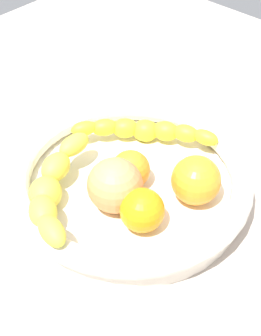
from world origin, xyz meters
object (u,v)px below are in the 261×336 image
object	(u,v)px
banana_draped_right	(52,189)
orange_mid_right	(196,180)
orange_front	(142,210)
peach_blush	(115,185)
orange_mid_left	(131,169)
banana_draped_left	(145,131)
fruit_bowl	(130,182)

from	to	relation	value
banana_draped_right	orange_mid_right	distance (cm)	18.86
orange_front	peach_blush	distance (cm)	5.10
orange_front	orange_mid_right	xyz separation A→B (cm)	(1.95, 8.47, 0.46)
banana_draped_right	orange_mid_left	distance (cm)	11.13
banana_draped_right	peach_blush	bearing A→B (deg)	42.93
banana_draped_left	peach_blush	bearing A→B (deg)	-65.17
fruit_bowl	banana_draped_right	size ratio (longest dim) A/B	1.98
banana_draped_right	orange_mid_left	world-z (taller)	same
orange_mid_left	fruit_bowl	bearing A→B (deg)	-113.85
orange_mid_left	orange_mid_right	xyz separation A→B (cm)	(8.15, 3.66, 0.63)
banana_draped_right	orange_mid_right	world-z (taller)	orange_mid_right
orange_front	orange_mid_left	world-z (taller)	orange_front
fruit_bowl	orange_front	xyz separation A→B (cm)	(6.26, -4.67, 2.48)
banana_draped_left	peach_blush	world-z (taller)	peach_blush
orange_mid_left	banana_draped_right	bearing A→B (deg)	-115.58
fruit_bowl	peach_blush	xyz separation A→B (cm)	(1.23, -4.34, 3.28)
orange_front	peach_blush	size ratio (longest dim) A/B	0.78
banana_draped_left	peach_blush	distance (cm)	13.91
banana_draped_right	orange_mid_right	xyz separation A→B (cm)	(12.95, 13.70, 0.25)
banana_draped_left	orange_front	distance (cm)	16.85
banana_draped_left	orange_mid_right	size ratio (longest dim) A/B	2.81
orange_mid_left	orange_mid_right	world-z (taller)	orange_mid_right
banana_draped_left	peach_blush	size ratio (longest dim) A/B	2.55
banana_draped_right	banana_draped_left	bearing A→B (deg)	89.46
orange_front	banana_draped_right	bearing A→B (deg)	-154.58
orange_front	orange_mid_left	size ratio (longest dim) A/B	1.06
banana_draped_right	orange_mid_left	size ratio (longest dim) A/B	3.15
banana_draped_right	orange_mid_left	xyz separation A→B (cm)	(4.80, 10.04, -0.38)
fruit_bowl	orange_mid_right	size ratio (longest dim) A/B	5.06
banana_draped_left	banana_draped_right	size ratio (longest dim) A/B	1.10
banana_draped_right	peach_blush	distance (cm)	8.19
orange_mid_left	peach_blush	bearing A→B (deg)	-75.26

